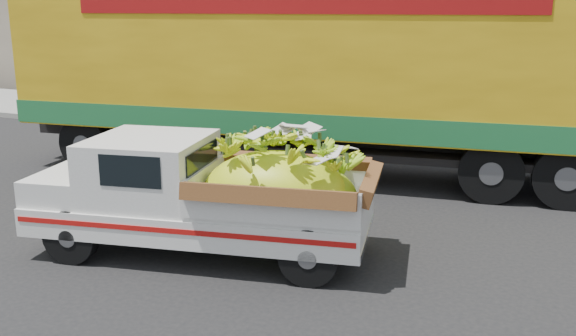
% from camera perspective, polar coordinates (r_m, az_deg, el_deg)
% --- Properties ---
extents(ground, '(100.00, 100.00, 0.00)m').
position_cam_1_polar(ground, '(9.87, -12.76, -5.80)').
color(ground, black).
rests_on(ground, ground).
extents(curb, '(60.00, 0.25, 0.15)m').
position_cam_1_polar(curb, '(15.58, 2.28, 2.24)').
color(curb, gray).
rests_on(curb, ground).
extents(sidewalk, '(60.00, 4.00, 0.14)m').
position_cam_1_polar(sidewalk, '(17.50, 4.86, 3.54)').
color(sidewalk, gray).
rests_on(sidewalk, ground).
extents(building_left, '(18.00, 6.00, 5.00)m').
position_cam_1_polar(building_left, '(26.03, -7.67, 12.38)').
color(building_left, gray).
rests_on(building_left, ground).
extents(pickup_truck, '(4.80, 2.54, 1.60)m').
position_cam_1_polar(pickup_truck, '(8.65, -5.61, -2.38)').
color(pickup_truck, black).
rests_on(pickup_truck, ground).
extents(semi_trailer, '(12.05, 4.05, 3.80)m').
position_cam_1_polar(semi_trailer, '(12.68, 2.08, 8.83)').
color(semi_trailer, black).
rests_on(semi_trailer, ground).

